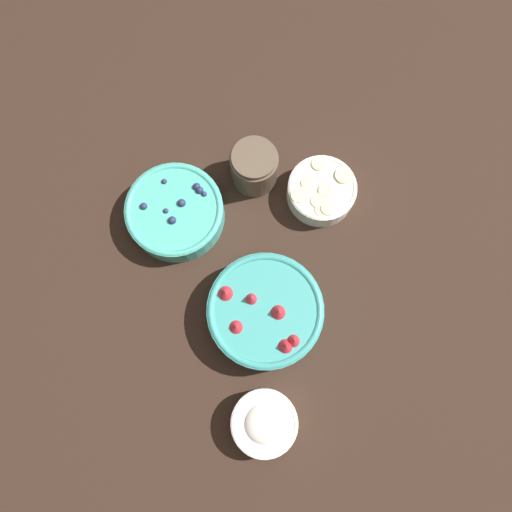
% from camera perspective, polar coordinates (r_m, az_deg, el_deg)
% --- Properties ---
extents(ground_plane, '(4.00, 4.00, 0.00)m').
position_cam_1_polar(ground_plane, '(0.97, -0.59, -2.45)').
color(ground_plane, black).
extents(bowl_strawberries, '(0.21, 0.21, 0.09)m').
position_cam_1_polar(bowl_strawberries, '(0.92, 1.05, -6.38)').
color(bowl_strawberries, teal).
rests_on(bowl_strawberries, ground_plane).
extents(bowl_blueberries, '(0.19, 0.19, 0.06)m').
position_cam_1_polar(bowl_blueberries, '(0.98, -9.21, 5.00)').
color(bowl_blueberries, '#47AD9E').
rests_on(bowl_blueberries, ground_plane).
extents(bowl_bananas, '(0.13, 0.13, 0.05)m').
position_cam_1_polar(bowl_bananas, '(1.00, 7.50, 7.42)').
color(bowl_bananas, white).
rests_on(bowl_bananas, ground_plane).
extents(bowl_cream, '(0.12, 0.12, 0.06)m').
position_cam_1_polar(bowl_cream, '(0.93, 0.95, -18.52)').
color(bowl_cream, white).
rests_on(bowl_cream, ground_plane).
extents(jar_chocolate, '(0.09, 0.09, 0.10)m').
position_cam_1_polar(jar_chocolate, '(0.99, -0.21, 10.06)').
color(jar_chocolate, brown).
rests_on(jar_chocolate, ground_plane).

